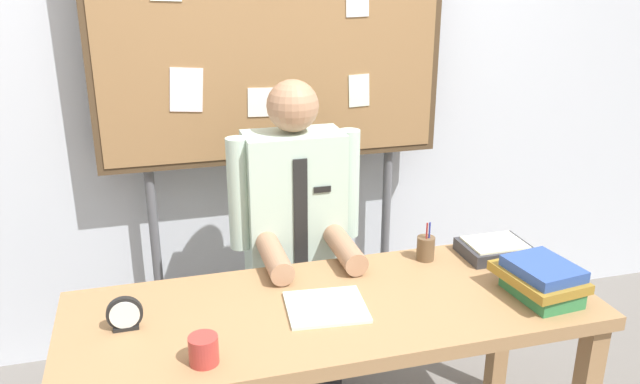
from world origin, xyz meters
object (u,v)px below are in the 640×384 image
book_stack (541,280)px  open_notebook (326,307)px  desk (333,327)px  pen_holder (426,248)px  coffee_mug (204,350)px  bulletin_board (273,48)px  person (295,257)px  paper_tray (494,249)px  desk_clock (125,315)px

book_stack → open_notebook: size_ratio=1.20×
desk → pen_holder: pen_holder is taller
open_notebook → coffee_mug: 0.48m
pen_holder → book_stack: bearing=-55.3°
bulletin_board → coffee_mug: bulletin_board is taller
pen_holder → desk: bearing=-151.9°
pen_holder → bulletin_board: bearing=122.9°
desk → person: bearing=90.0°
book_stack → coffee_mug: (-1.17, -0.08, -0.02)m
desk → bulletin_board: size_ratio=0.89×
bulletin_board → open_notebook: 1.21m
bulletin_board → paper_tray: bearing=-45.1°
book_stack → desk_clock: book_stack is taller
desk → pen_holder: size_ratio=11.38×
open_notebook → desk_clock: (-0.65, 0.05, 0.05)m
open_notebook → paper_tray: size_ratio=1.02×
pen_holder → paper_tray: (0.28, -0.04, -0.02)m
pen_holder → person: bearing=144.4°
desk → open_notebook: size_ratio=6.85×
person → desk_clock: person is taller
open_notebook → coffee_mug: (-0.43, -0.20, 0.04)m
person → desk_clock: size_ratio=12.45×
desk_clock → pen_holder: 1.15m
desk → person: person is taller
person → pen_holder: size_ratio=8.85×
bulletin_board → coffee_mug: 1.43m
bulletin_board → open_notebook: bulletin_board is taller
person → bulletin_board: bearing=90.0°
book_stack → coffee_mug: book_stack is taller
desk → paper_tray: size_ratio=7.00×
person → coffee_mug: person is taller
desk_clock → coffee_mug: bearing=-48.5°
book_stack → pen_holder: pen_holder is taller
desk → book_stack: bearing=-11.1°
pen_holder → paper_tray: size_ratio=0.62×
desk_clock → paper_tray: (1.41, 0.17, -0.02)m
desk → desk_clock: 0.70m
person → coffee_mug: (-0.46, -0.78, 0.13)m
paper_tray → book_stack: bearing=-93.2°
bulletin_board → book_stack: 1.46m
open_notebook → book_stack: bearing=-9.1°
book_stack → open_notebook: book_stack is taller
open_notebook → pen_holder: 0.55m
person → desk_clock: bearing=-142.1°
book_stack → pen_holder: size_ratio=2.00×
person → bulletin_board: bulletin_board is taller
paper_tray → person: bearing=153.8°
desk → paper_tray: 0.77m
coffee_mug → paper_tray: 1.27m
coffee_mug → pen_holder: (0.91, 0.46, 0.01)m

